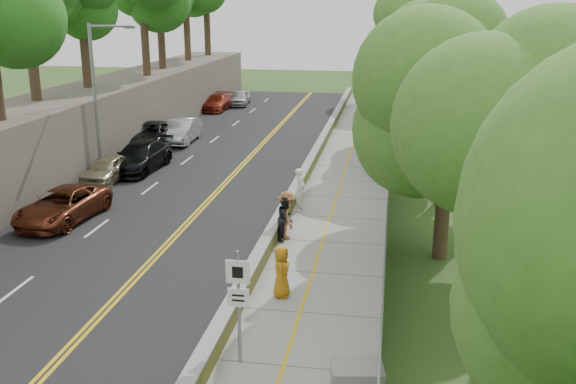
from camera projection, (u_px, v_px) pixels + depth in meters
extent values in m
plane|color=#33511E|center=(230.00, 308.00, 19.72)|extent=(140.00, 140.00, 0.00)
cube|color=black|center=(202.00, 175.00, 34.74)|extent=(11.20, 66.00, 0.04)
cube|color=gray|center=(348.00, 181.00, 33.50)|extent=(4.20, 66.00, 0.05)
cube|color=gold|center=(305.00, 174.00, 33.78)|extent=(0.42, 66.00, 0.60)
cube|color=#595147|center=(59.00, 134.00, 35.43)|extent=(5.00, 66.00, 4.00)
cube|color=slate|center=(390.00, 165.00, 32.89)|extent=(0.04, 66.00, 2.00)
cylinder|color=gray|center=(95.00, 102.00, 33.48)|extent=(0.18, 0.18, 8.00)
cylinder|color=gray|center=(109.00, 26.00, 32.20)|extent=(2.30, 0.13, 0.13)
cube|color=gray|center=(130.00, 27.00, 32.05)|extent=(0.50, 0.22, 0.14)
cylinder|color=gray|center=(239.00, 308.00, 16.26)|extent=(0.09, 0.09, 3.10)
cube|color=white|center=(238.00, 272.00, 15.95)|extent=(0.62, 0.04, 0.62)
cube|color=white|center=(238.00, 298.00, 16.15)|extent=(0.56, 0.04, 0.50)
cylinder|color=red|center=(366.00, 135.00, 42.38)|extent=(0.62, 0.62, 1.02)
cube|color=slate|center=(357.00, 381.00, 15.17)|extent=(1.34, 1.09, 0.81)
imported|color=maroon|center=(63.00, 205.00, 27.22)|extent=(2.72, 5.15, 1.38)
imported|color=black|center=(140.00, 157.00, 35.39)|extent=(2.44, 5.45, 1.55)
imported|color=tan|center=(107.00, 169.00, 33.21)|extent=(1.66, 3.98, 1.35)
imported|color=#A6A7AC|center=(182.00, 131.00, 42.41)|extent=(1.84, 4.81, 1.56)
imported|color=black|center=(150.00, 135.00, 41.07)|extent=(2.64, 5.65, 1.56)
imported|color=maroon|center=(217.00, 102.00, 54.93)|extent=(2.03, 4.68, 1.34)
imported|color=#B6B6BB|center=(240.00, 97.00, 57.62)|extent=(1.94, 4.16, 1.38)
imported|color=#BB7513|center=(282.00, 272.00, 20.19)|extent=(0.57, 0.84, 1.68)
imported|color=white|center=(300.00, 189.00, 28.55)|extent=(0.56, 0.76, 1.92)
imported|color=black|center=(286.00, 218.00, 25.00)|extent=(0.84, 0.99, 1.78)
imported|color=brown|center=(287.00, 215.00, 25.10)|extent=(1.14, 1.42, 1.92)
imported|color=black|center=(383.00, 143.00, 37.90)|extent=(1.14, 0.49, 1.93)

